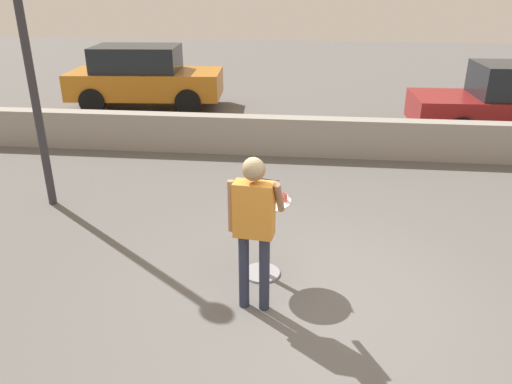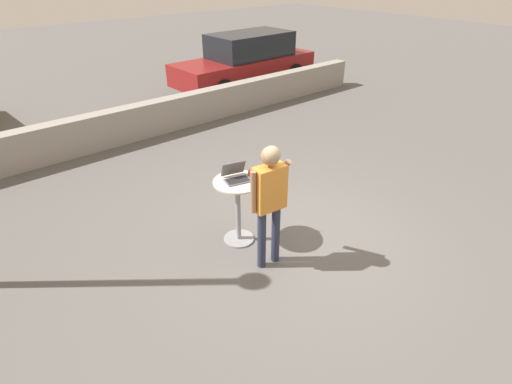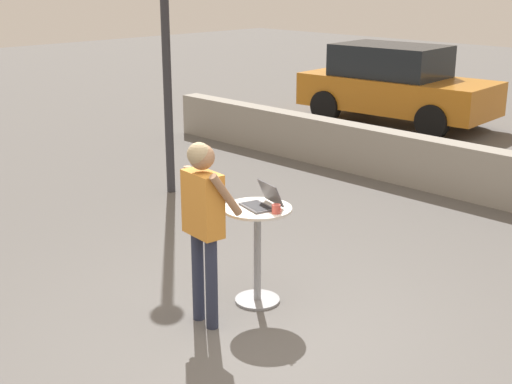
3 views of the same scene
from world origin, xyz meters
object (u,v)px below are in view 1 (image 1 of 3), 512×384
standing_person (254,216)px  laptop (264,194)px  parked_car_near_street (144,77)px  street_lamp (20,12)px  cafe_table (262,227)px  coffee_mug (283,197)px

standing_person → laptop: bearing=87.6°
parked_car_near_street → street_lamp: bearing=-85.0°
parked_car_near_street → street_lamp: size_ratio=0.94×
street_lamp → cafe_table: bearing=-25.6°
standing_person → coffee_mug: bearing=69.0°
standing_person → street_lamp: (-3.43, 2.31, 1.74)m
coffee_mug → standing_person: bearing=-111.0°
cafe_table → laptop: bearing=72.5°
coffee_mug → parked_car_near_street: parked_car_near_street is taller
coffee_mug → parked_car_near_street: 9.05m
cafe_table → parked_car_near_street: parked_car_near_street is taller
cafe_table → laptop: 0.40m
cafe_table → street_lamp: street_lamp is taller
parked_car_near_street → street_lamp: 6.68m
cafe_table → parked_car_near_street: size_ratio=0.23×
laptop → parked_car_near_street: parked_car_near_street is taller
laptop → coffee_mug: 0.23m
standing_person → street_lamp: street_lamp is taller
cafe_table → parked_car_near_street: (-4.00, 8.00, 0.20)m
laptop → coffee_mug: bearing=-10.5°
cafe_table → street_lamp: (-3.45, 1.65, 2.20)m
laptop → standing_person: bearing=-92.4°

